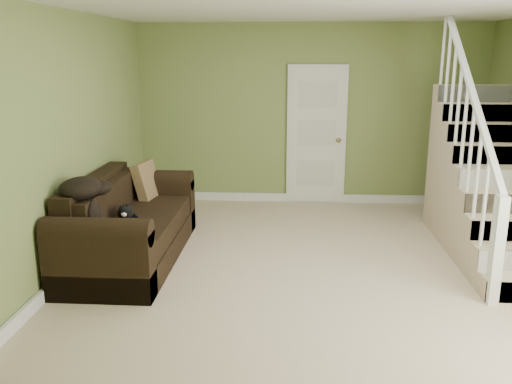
# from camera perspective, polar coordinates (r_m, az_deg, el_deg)

# --- Properties ---
(floor) EXTENTS (5.00, 5.50, 0.01)m
(floor) POSITION_cam_1_polar(r_m,az_deg,el_deg) (5.64, 6.21, -8.39)
(floor) COLOR tan
(floor) RESTS_ON ground
(ceiling) EXTENTS (5.00, 5.50, 0.01)m
(ceiling) POSITION_cam_1_polar(r_m,az_deg,el_deg) (5.22, 7.03, 18.97)
(ceiling) COLOR white
(ceiling) RESTS_ON wall_back
(wall_back) EXTENTS (5.00, 0.04, 2.60)m
(wall_back) POSITION_cam_1_polar(r_m,az_deg,el_deg) (7.99, 5.70, 8.07)
(wall_back) COLOR olive
(wall_back) RESTS_ON floor
(wall_front) EXTENTS (5.00, 0.04, 2.60)m
(wall_front) POSITION_cam_1_polar(r_m,az_deg,el_deg) (2.61, 9.33, -5.47)
(wall_front) COLOR olive
(wall_front) RESTS_ON floor
(wall_left) EXTENTS (0.04, 5.50, 2.60)m
(wall_left) POSITION_cam_1_polar(r_m,az_deg,el_deg) (5.72, -19.36, 4.79)
(wall_left) COLOR olive
(wall_left) RESTS_ON floor
(baseboard_back) EXTENTS (5.00, 0.04, 0.12)m
(baseboard_back) POSITION_cam_1_polar(r_m,az_deg,el_deg) (8.20, 5.49, -0.60)
(baseboard_back) COLOR white
(baseboard_back) RESTS_ON floor
(baseboard_left) EXTENTS (0.04, 5.50, 0.12)m
(baseboard_left) POSITION_cam_1_polar(r_m,az_deg,el_deg) (6.03, -18.12, -6.89)
(baseboard_left) COLOR white
(baseboard_left) RESTS_ON floor
(door) EXTENTS (0.86, 0.12, 2.02)m
(door) POSITION_cam_1_polar(r_m,az_deg,el_deg) (7.99, 6.38, 5.92)
(door) COLOR white
(door) RESTS_ON floor
(staircase) EXTENTS (1.00, 2.51, 2.82)m
(staircase) POSITION_cam_1_polar(r_m,az_deg,el_deg) (6.74, 23.24, 0.06)
(staircase) COLOR tan
(staircase) RESTS_ON floor
(sofa) EXTENTS (0.98, 2.27, 0.90)m
(sofa) POSITION_cam_1_polar(r_m,az_deg,el_deg) (6.02, -13.41, -3.73)
(sofa) COLOR black
(sofa) RESTS_ON floor
(side_table) EXTENTS (0.53, 0.53, 0.81)m
(side_table) POSITION_cam_1_polar(r_m,az_deg,el_deg) (7.08, -11.73, -1.25)
(side_table) COLOR black
(side_table) RESTS_ON floor
(cat) EXTENTS (0.26, 0.44, 0.22)m
(cat) POSITION_cam_1_polar(r_m,az_deg,el_deg) (5.79, -13.63, -2.14)
(cat) COLOR black
(cat) RESTS_ON sofa
(banana) EXTENTS (0.08, 0.18, 0.05)m
(banana) POSITION_cam_1_polar(r_m,az_deg,el_deg) (5.46, -11.82, -3.68)
(banana) COLOR yellow
(banana) RESTS_ON sofa
(throw_pillow) EXTENTS (0.28, 0.48, 0.46)m
(throw_pillow) POSITION_cam_1_polar(r_m,az_deg,el_deg) (6.66, -11.46, 1.17)
(throw_pillow) COLOR #4C2F1E
(throw_pillow) RESTS_ON sofa
(throw_blanket) EXTENTS (0.51, 0.59, 0.21)m
(throw_blanket) POSITION_cam_1_polar(r_m,az_deg,el_deg) (5.42, -18.03, 0.39)
(throw_blanket) COLOR black
(throw_blanket) RESTS_ON sofa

